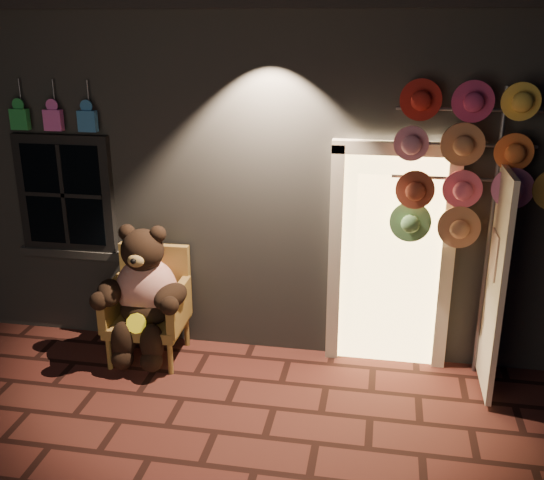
# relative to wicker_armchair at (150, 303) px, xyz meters

# --- Properties ---
(ground) EXTENTS (60.00, 60.00, 0.00)m
(ground) POSITION_rel_wicker_armchair_xyz_m (0.97, -1.18, -0.54)
(ground) COLOR #4C231D
(ground) RESTS_ON ground
(shop_building) EXTENTS (7.30, 5.95, 3.51)m
(shop_building) POSITION_rel_wicker_armchair_xyz_m (0.97, 2.81, 1.19)
(shop_building) COLOR slate
(shop_building) RESTS_ON ground
(wicker_armchair) EXTENTS (0.77, 0.70, 1.09)m
(wicker_armchair) POSITION_rel_wicker_armchair_xyz_m (0.00, 0.00, 0.00)
(wicker_armchair) COLOR olive
(wicker_armchair) RESTS_ON ground
(teddy_bear) EXTENTS (0.97, 0.76, 1.33)m
(teddy_bear) POSITION_rel_wicker_armchair_xyz_m (0.00, -0.14, 0.17)
(teddy_bear) COLOR #AA2412
(teddy_bear) RESTS_ON ground
(hat_rack) EXTENTS (1.55, 0.22, 2.71)m
(hat_rack) POSITION_rel_wicker_armchair_xyz_m (3.01, 0.10, 1.53)
(hat_rack) COLOR #59595E
(hat_rack) RESTS_ON ground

